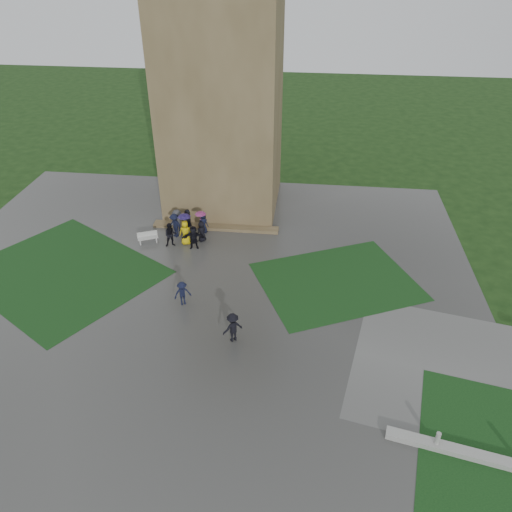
# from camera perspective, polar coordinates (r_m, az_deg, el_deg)

# --- Properties ---
(ground) EXTENTS (120.00, 120.00, 0.00)m
(ground) POSITION_cam_1_polar(r_m,az_deg,el_deg) (27.49, -8.66, -7.80)
(ground) COLOR black
(plaza) EXTENTS (34.00, 34.00, 0.02)m
(plaza) POSITION_cam_1_polar(r_m,az_deg,el_deg) (28.97, -7.72, -5.24)
(plaza) COLOR #363634
(plaza) RESTS_ON ground
(lawn_inset_left) EXTENTS (14.10, 13.46, 0.01)m
(lawn_inset_left) POSITION_cam_1_polar(r_m,az_deg,el_deg) (33.35, -21.26, -1.77)
(lawn_inset_left) COLOR black
(lawn_inset_left) RESTS_ON plaza
(lawn_inset_right) EXTENTS (11.12, 10.15, 0.01)m
(lawn_inset_right) POSITION_cam_1_polar(r_m,az_deg,el_deg) (30.70, 9.22, -2.89)
(lawn_inset_right) COLOR black
(lawn_inset_right) RESTS_ON plaza
(tower) EXTENTS (8.00, 8.00, 18.00)m
(tower) POSITION_cam_1_polar(r_m,az_deg,el_deg) (36.65, -3.94, 18.95)
(tower) COLOR brown
(tower) RESTS_ON ground
(tower_plinth) EXTENTS (9.00, 0.80, 0.22)m
(tower_plinth) POSITION_cam_1_polar(r_m,az_deg,el_deg) (35.88, -4.62, 3.32)
(tower_plinth) COLOR brown
(tower_plinth) RESTS_ON plaza
(bench) EXTENTS (1.41, 0.94, 0.79)m
(bench) POSITION_cam_1_polar(r_m,az_deg,el_deg) (34.72, -12.27, 2.10)
(bench) COLOR #B1B1AC
(bench) RESTS_ON plaza
(visitor_cluster) EXTENTS (3.04, 3.39, 2.30)m
(visitor_cluster) POSITION_cam_1_polar(r_m,az_deg,el_deg) (34.34, -8.02, 3.27)
(visitor_cluster) COLOR black
(visitor_cluster) RESTS_ON plaza
(pedestrian_mid) EXTENTS (1.09, 0.89, 1.49)m
(pedestrian_mid) POSITION_cam_1_polar(r_m,az_deg,el_deg) (28.42, -8.40, -4.24)
(pedestrian_mid) COLOR black
(pedestrian_mid) RESTS_ON plaza
(pedestrian_near) EXTENTS (1.21, 1.08, 1.68)m
(pedestrian_near) POSITION_cam_1_polar(r_m,az_deg,el_deg) (25.74, -2.67, -8.16)
(pedestrian_near) COLOR black
(pedestrian_near) RESTS_ON plaza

